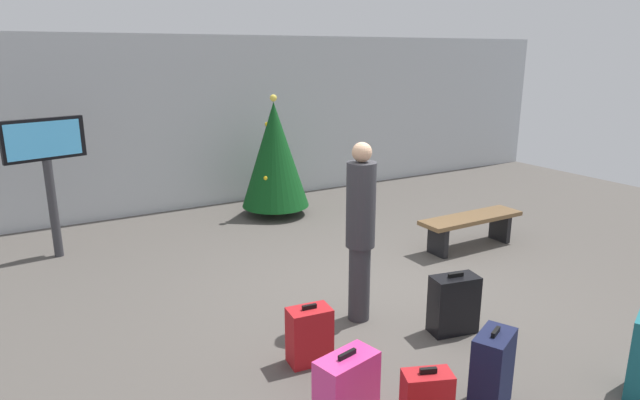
# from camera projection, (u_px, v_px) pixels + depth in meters

# --- Properties ---
(ground_plane) EXTENTS (16.00, 16.00, 0.00)m
(ground_plane) POSITION_uv_depth(u_px,v_px,m) (378.00, 300.00, 6.28)
(ground_plane) COLOR #514C47
(back_wall) EXTENTS (16.00, 0.20, 3.07)m
(back_wall) POSITION_uv_depth(u_px,v_px,m) (221.00, 121.00, 10.01)
(back_wall) COLOR #B7BCC1
(back_wall) RESTS_ON ground_plane
(holiday_tree) EXTENTS (1.17, 1.17, 2.09)m
(holiday_tree) POSITION_uv_depth(u_px,v_px,m) (275.00, 155.00, 9.32)
(holiday_tree) COLOR #4C3319
(holiday_tree) RESTS_ON ground_plane
(flight_info_kiosk) EXTENTS (1.04, 0.35, 1.93)m
(flight_info_kiosk) POSITION_uv_depth(u_px,v_px,m) (47.00, 159.00, 7.28)
(flight_info_kiosk) COLOR #333338
(flight_info_kiosk) RESTS_ON ground_plane
(waiting_bench) EXTENTS (1.65, 0.44, 0.48)m
(waiting_bench) POSITION_uv_depth(u_px,v_px,m) (471.00, 224.00, 7.89)
(waiting_bench) COLOR brown
(waiting_bench) RESTS_ON ground_plane
(traveller_0) EXTENTS (0.33, 0.33, 1.91)m
(traveller_0) POSITION_uv_depth(u_px,v_px,m) (360.00, 228.00, 5.59)
(traveller_0) COLOR #333338
(traveller_0) RESTS_ON ground_plane
(suitcase_3) EXTENTS (0.47, 0.39, 0.69)m
(suitcase_3) POSITION_uv_depth(u_px,v_px,m) (492.00, 371.00, 4.32)
(suitcase_3) COLOR #141938
(suitcase_3) RESTS_ON ground_plane
(suitcase_4) EXTENTS (0.54, 0.36, 0.59)m
(suitcase_4) POSITION_uv_depth(u_px,v_px,m) (347.00, 388.00, 4.18)
(suitcase_4) COLOR #E5388C
(suitcase_4) RESTS_ON ground_plane
(suitcase_5) EXTENTS (0.41, 0.28, 0.57)m
(suitcase_5) POSITION_uv_depth(u_px,v_px,m) (309.00, 335.00, 4.97)
(suitcase_5) COLOR #B2191E
(suitcase_5) RESTS_ON ground_plane
(suitcase_6) EXTENTS (0.52, 0.34, 0.64)m
(suitcase_6) POSITION_uv_depth(u_px,v_px,m) (454.00, 304.00, 5.51)
(suitcase_6) COLOR black
(suitcase_6) RESTS_ON ground_plane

